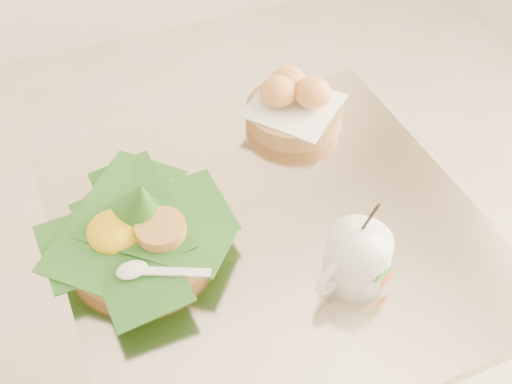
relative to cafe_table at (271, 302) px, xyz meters
name	(u,v)px	position (x,y,z in m)	size (l,w,h in m)	color
cafe_table	(271,302)	(0.00, 0.00, 0.00)	(0.72, 0.72, 0.75)	gray
rice_basket	(137,229)	(-0.22, 0.05, 0.26)	(0.31, 0.31, 0.15)	#A58046
bread_basket	(293,104)	(0.15, 0.25, 0.26)	(0.23, 0.23, 0.10)	#A58046
coffee_mug	(356,258)	(0.08, -0.14, 0.27)	(0.14, 0.11, 0.18)	white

